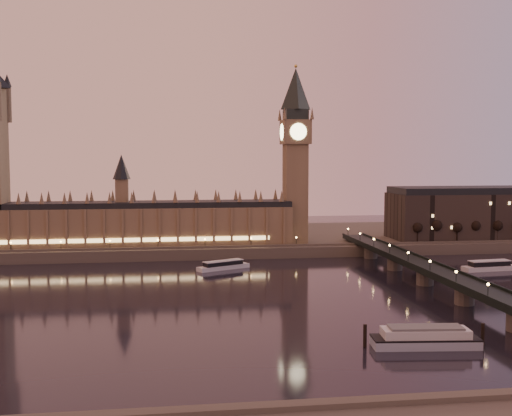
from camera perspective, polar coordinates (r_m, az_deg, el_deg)
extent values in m
plane|color=black|center=(255.40, -3.07, -8.25)|extent=(700.00, 700.00, 0.00)
cube|color=#423D35|center=(419.74, -0.93, -2.77)|extent=(560.00, 130.00, 6.00)
cube|color=brown|center=(371.72, -10.86, -1.63)|extent=(180.00, 26.00, 22.00)
cube|color=black|center=(370.59, -10.89, 0.31)|extent=(180.00, 22.00, 3.20)
cube|color=#FFCC7F|center=(359.04, -10.95, -2.81)|extent=(153.00, 0.25, 2.20)
cube|color=brown|center=(377.33, 3.51, 1.28)|extent=(13.00, 13.00, 58.00)
cube|color=brown|center=(376.98, 3.53, 6.75)|extent=(16.00, 16.00, 14.00)
cylinder|color=#FFEAA5|center=(368.97, 3.79, 6.79)|extent=(9.60, 0.35, 9.60)
cylinder|color=#FFEAA5|center=(375.43, 2.30, 6.76)|extent=(0.35, 9.60, 9.60)
cube|color=black|center=(377.49, 3.54, 8.26)|extent=(13.00, 13.00, 6.00)
cone|color=black|center=(378.75, 3.55, 10.53)|extent=(17.68, 17.68, 24.00)
sphere|color=gold|center=(380.32, 3.56, 12.48)|extent=(2.00, 2.00, 2.00)
cube|color=black|center=(277.05, 16.34, -5.73)|extent=(13.00, 260.00, 2.00)
cube|color=black|center=(274.27, 15.14, -5.49)|extent=(0.60, 260.00, 1.00)
cube|color=black|center=(279.43, 17.53, -5.36)|extent=(0.60, 260.00, 1.00)
cube|color=black|center=(423.56, 19.17, -0.64)|extent=(110.00, 36.00, 28.00)
cube|color=black|center=(422.47, 19.23, 1.52)|extent=(108.00, 34.00, 4.00)
cylinder|color=black|center=(388.29, 14.02, -2.43)|extent=(0.70, 0.70, 8.44)
sphere|color=black|center=(387.78, 14.03, -1.78)|extent=(5.63, 5.63, 5.63)
cylinder|color=black|center=(393.34, 15.78, -2.38)|extent=(0.70, 0.70, 8.44)
sphere|color=black|center=(392.84, 15.80, -1.74)|extent=(5.63, 5.63, 5.63)
cylinder|color=black|center=(398.76, 17.50, -2.32)|extent=(0.70, 0.70, 8.44)
sphere|color=black|center=(398.27, 17.51, -1.69)|extent=(5.63, 5.63, 5.63)
cylinder|color=black|center=(404.52, 19.16, -2.27)|extent=(0.70, 0.70, 8.44)
sphere|color=black|center=(404.04, 19.18, -1.65)|extent=(5.63, 5.63, 5.63)
cylinder|color=black|center=(410.62, 20.78, -2.22)|extent=(0.70, 0.70, 8.44)
sphere|color=black|center=(410.14, 20.80, -1.60)|extent=(5.63, 5.63, 5.63)
cube|color=silver|center=(325.21, -2.93, -5.28)|extent=(27.82, 18.04, 2.06)
cube|color=black|center=(324.86, -2.93, -4.92)|extent=(20.81, 13.79, 2.06)
cube|color=silver|center=(324.66, -2.93, -4.71)|extent=(21.42, 14.26, 0.37)
cube|color=silver|center=(341.87, 20.02, -5.04)|extent=(28.41, 10.07, 2.35)
cube|color=black|center=(341.50, 20.03, -4.65)|extent=(21.09, 8.01, 2.35)
cube|color=silver|center=(341.28, 20.04, -4.42)|extent=(21.67, 8.35, 0.43)
cube|color=#96A7C0|center=(201.87, 14.81, -11.51)|extent=(32.47, 12.18, 2.58)
cube|color=black|center=(201.45, 14.82, -11.09)|extent=(32.47, 12.18, 0.50)
cube|color=silver|center=(201.05, 14.83, -10.67)|extent=(26.46, 10.57, 2.58)
cube|color=#595B5E|center=(200.63, 14.84, -10.22)|extent=(22.41, 9.17, 0.69)
cylinder|color=black|center=(197.90, 9.66, -11.12)|extent=(1.09, 1.09, 6.74)
cylinder|color=black|center=(207.93, 19.51, -10.55)|extent=(1.09, 1.09, 6.74)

